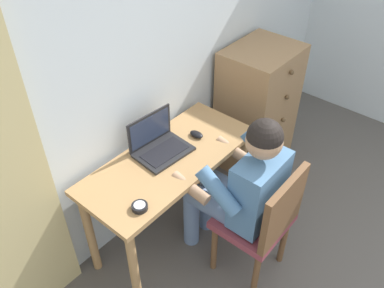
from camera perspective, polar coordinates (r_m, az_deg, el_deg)
wall_back at (r=2.56m, az=-5.89°, el=12.22°), size 4.80×0.05×2.50m
desk at (r=2.61m, az=-3.10°, el=-3.99°), size 1.20×0.52×0.75m
dresser at (r=3.37m, az=9.12°, el=4.96°), size 0.58×0.50×1.06m
chair at (r=2.52m, az=10.01°, el=-10.54°), size 0.42×0.40×0.90m
person_seated at (r=2.45m, az=6.83°, el=-5.78°), size 0.53×0.59×1.21m
laptop at (r=2.55m, az=-4.69°, el=0.01°), size 0.36×0.28×0.24m
computer_mouse at (r=2.68m, az=0.63°, el=1.37°), size 0.06×0.10×0.03m
desk_clock at (r=2.23m, az=-7.38°, el=-8.76°), size 0.09×0.09×0.03m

